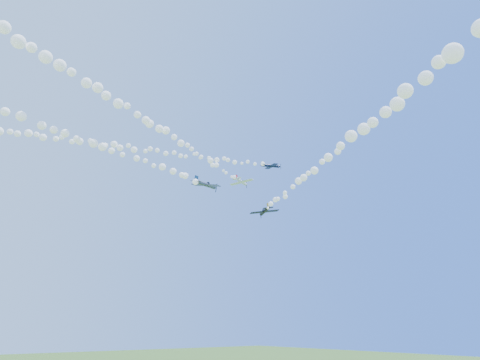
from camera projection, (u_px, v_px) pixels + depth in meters
plane_white at (241, 182)px, 114.18m from camera, size 6.61×6.99×2.06m
smoke_trail_white at (156, 126)px, 82.13m from camera, size 66.59×31.26×2.88m
plane_navy at (271, 166)px, 109.64m from camera, size 6.02×6.35×1.62m
smoke_trail_navy at (136, 149)px, 98.49m from camera, size 65.00×24.13×2.45m
plane_grey at (206, 185)px, 91.05m from camera, size 7.64×7.93×2.32m
smoke_trail_grey at (24, 117)px, 61.05m from camera, size 74.58×19.85×3.38m
plane_black at (264, 211)px, 87.06m from camera, size 6.32×6.01×1.89m
smoke_trail_black at (352, 138)px, 52.70m from camera, size 30.37×65.83×2.58m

